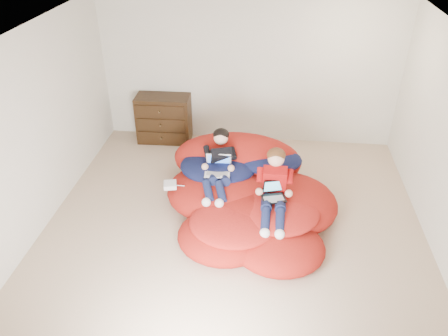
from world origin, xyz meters
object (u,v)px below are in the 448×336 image
at_px(beanbag_pile, 246,195).
at_px(older_boy, 219,161).
at_px(younger_boy, 274,186).
at_px(laptop_black, 274,193).
at_px(laptop_white, 218,167).
at_px(dresser, 164,119).

height_order(beanbag_pile, older_boy, older_boy).
relative_size(beanbag_pile, older_boy, 2.27).
xyz_separation_m(beanbag_pile, older_boy, (-0.41, 0.19, 0.40)).
distance_m(beanbag_pile, younger_boy, 0.61).
relative_size(older_boy, younger_boy, 1.11).
xyz_separation_m(older_boy, laptop_black, (0.77, -0.52, -0.10)).
bearing_deg(laptop_white, beanbag_pile, -16.00).
distance_m(dresser, laptop_black, 2.99).
bearing_deg(older_boy, beanbag_pile, -25.57).
xyz_separation_m(dresser, younger_boy, (1.96, -2.22, 0.23)).
bearing_deg(laptop_white, laptop_black, -29.89).
distance_m(older_boy, laptop_black, 0.94).
bearing_deg(dresser, younger_boy, -48.62).
bearing_deg(beanbag_pile, dresser, 129.61).
distance_m(beanbag_pile, laptop_black, 0.57).
distance_m(beanbag_pile, older_boy, 0.60).
relative_size(beanbag_pile, laptop_black, 7.28).
xyz_separation_m(beanbag_pile, younger_boy, (0.36, -0.30, 0.39)).
bearing_deg(beanbag_pile, laptop_white, 164.00).
height_order(dresser, beanbag_pile, dresser).
bearing_deg(laptop_white, older_boy, 90.00).
bearing_deg(beanbag_pile, younger_boy, -39.20).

